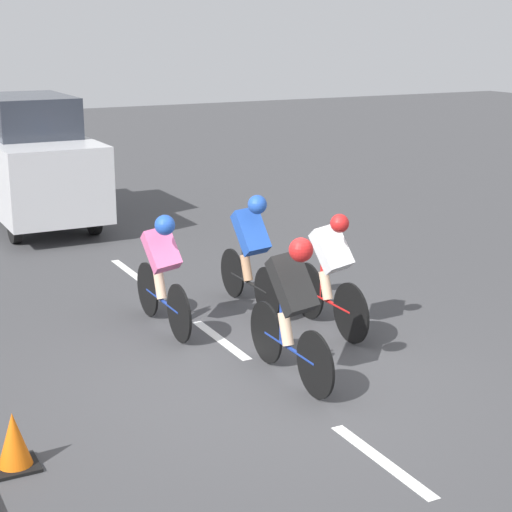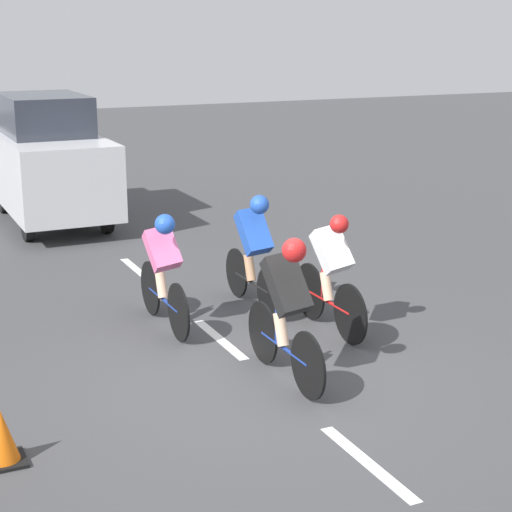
# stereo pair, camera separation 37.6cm
# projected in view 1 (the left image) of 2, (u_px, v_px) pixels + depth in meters

# --- Properties ---
(ground_plane) EXTENTS (60.00, 60.00, 0.00)m
(ground_plane) POSITION_uv_depth(u_px,v_px,m) (270.00, 377.00, 8.85)
(ground_plane) COLOR #424244
(lane_stripe_near) EXTENTS (0.12, 1.40, 0.01)m
(lane_stripe_near) POSITION_uv_depth(u_px,v_px,m) (382.00, 460.00, 7.15)
(lane_stripe_near) COLOR white
(lane_stripe_near) RESTS_ON ground
(lane_stripe_mid) EXTENTS (0.12, 1.40, 0.01)m
(lane_stripe_mid) POSITION_uv_depth(u_px,v_px,m) (221.00, 340.00, 9.90)
(lane_stripe_mid) COLOR white
(lane_stripe_mid) RESTS_ON ground
(lane_stripe_far) EXTENTS (0.12, 1.40, 0.01)m
(lane_stripe_far) POSITION_uv_depth(u_px,v_px,m) (130.00, 271.00, 12.65)
(lane_stripe_far) COLOR white
(lane_stripe_far) RESTS_ON ground
(cyclist_white) EXTENTS (0.40, 1.66, 1.49)m
(cyclist_white) POSITION_uv_depth(u_px,v_px,m) (331.00, 270.00, 9.96)
(cyclist_white) COLOR black
(cyclist_white) RESTS_ON ground
(cyclist_black) EXTENTS (0.38, 1.70, 1.57)m
(cyclist_black) POSITION_uv_depth(u_px,v_px,m) (292.00, 304.00, 8.51)
(cyclist_black) COLOR black
(cyclist_black) RESTS_ON ground
(cyclist_pink) EXTENTS (0.39, 1.71, 1.46)m
(cyclist_pink) POSITION_uv_depth(u_px,v_px,m) (162.00, 268.00, 10.01)
(cyclist_pink) COLOR black
(cyclist_pink) RESTS_ON ground
(cyclist_blue) EXTENTS (0.37, 1.66, 1.53)m
(cyclist_blue) POSITION_uv_depth(u_px,v_px,m) (251.00, 247.00, 10.76)
(cyclist_blue) COLOR black
(cyclist_blue) RESTS_ON ground
(support_car) EXTENTS (1.70, 4.05, 2.32)m
(support_car) POSITION_uv_depth(u_px,v_px,m) (34.00, 162.00, 15.43)
(support_car) COLOR black
(support_car) RESTS_ON ground
(traffic_cone) EXTENTS (0.36, 0.36, 0.49)m
(traffic_cone) POSITION_uv_depth(u_px,v_px,m) (14.00, 442.00, 6.98)
(traffic_cone) COLOR black
(traffic_cone) RESTS_ON ground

